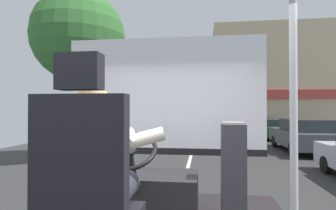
{
  "coord_description": "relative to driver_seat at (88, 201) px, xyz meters",
  "views": [
    {
      "loc": [
        0.49,
        -1.77,
        1.89
      ],
      "look_at": [
        0.04,
        1.7,
        1.94
      ],
      "focal_mm": 28.89,
      "sensor_mm": 36.0,
      "label": 1
    }
  ],
  "objects": [
    {
      "name": "handrail_pole",
      "position": [
        1.13,
        0.29,
        0.44
      ],
      "size": [
        0.04,
        0.04,
        1.99
      ],
      "color": "#B7B7BC",
      "rests_on": "bus_floor"
    },
    {
      "name": "windshield_panel",
      "position": [
        0.11,
        2.02,
        0.49
      ],
      "size": [
        2.5,
        0.08,
        1.48
      ],
      "color": "white"
    },
    {
      "name": "ground",
      "position": [
        0.11,
        9.2,
        -1.43
      ],
      "size": [
        18.0,
        44.0,
        0.06
      ],
      "color": "#303030"
    },
    {
      "name": "parked_car_black",
      "position": [
        4.92,
        22.3,
        -0.74
      ],
      "size": [
        1.98,
        4.22,
        1.28
      ],
      "color": "black",
      "rests_on": "ground"
    },
    {
      "name": "bus_driver",
      "position": [
        -0.0,
        0.13,
        0.15
      ],
      "size": [
        0.74,
        0.52,
        0.72
      ],
      "color": "#282833",
      "rests_on": "driver_seat"
    },
    {
      "name": "shop_building",
      "position": [
        7.0,
        20.26,
        2.54
      ],
      "size": [
        11.22,
        5.41,
        7.9
      ],
      "color": "tan",
      "rests_on": "ground"
    },
    {
      "name": "parked_car_green",
      "position": [
        4.77,
        16.53,
        -0.77
      ],
      "size": [
        1.89,
        4.22,
        1.23
      ],
      "color": "#195633",
      "rests_on": "ground"
    },
    {
      "name": "steering_console",
      "position": [
        0.0,
        1.26,
        -0.34
      ],
      "size": [
        1.1,
        1.01,
        0.84
      ],
      "color": "black",
      "rests_on": "bus_floor"
    },
    {
      "name": "parked_car_charcoal",
      "position": [
        4.97,
        11.16,
        -0.67
      ],
      "size": [
        1.91,
        4.29,
        1.43
      ],
      "color": "#474C51",
      "rests_on": "ground"
    },
    {
      "name": "fare_box",
      "position": [
        0.88,
        1.18,
        -0.1
      ],
      "size": [
        0.22,
        0.2,
        0.92
      ],
      "color": "#333338",
      "rests_on": "bus_floor"
    },
    {
      "name": "driver_seat",
      "position": [
        0.0,
        0.0,
        0.0
      ],
      "size": [
        0.48,
        0.48,
        1.32
      ],
      "color": "black",
      "rests_on": "bus_floor"
    },
    {
      "name": "street_tree",
      "position": [
        -3.95,
        8.05,
        3.14
      ],
      "size": [
        3.38,
        3.38,
        6.25
      ],
      "color": "#4C3828",
      "rests_on": "ground"
    }
  ]
}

